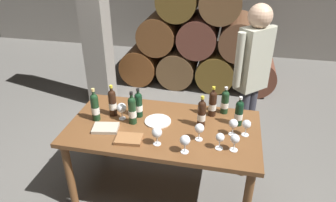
{
  "coord_description": "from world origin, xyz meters",
  "views": [
    {
      "loc": [
        0.52,
        -2.24,
        2.3
      ],
      "look_at": [
        0.0,
        0.2,
        0.91
      ],
      "focal_mm": 33.06,
      "sensor_mm": 36.0,
      "label": 1
    }
  ],
  "objects_px": {
    "wine_bottle_3": "(239,113)",
    "tasting_notebook": "(106,128)",
    "wine_bottle_0": "(225,102)",
    "wine_bottle_2": "(95,107)",
    "wine_glass_5": "(122,108)",
    "dining_table": "(163,135)",
    "wine_glass_2": "(199,129)",
    "wine_glass_3": "(233,124)",
    "wine_glass_7": "(220,138)",
    "leather_ledger": "(129,139)",
    "wine_bottle_6": "(213,103)",
    "sommelier_presenting": "(252,71)",
    "wine_bottle_1": "(139,104)",
    "wine_bottle_7": "(202,113)",
    "wine_glass_0": "(235,139)",
    "wine_glass_1": "(247,125)",
    "wine_glass_6": "(185,141)",
    "wine_bottle_4": "(132,110)",
    "wine_bottle_5": "(112,102)",
    "wine_glass_4": "(157,133)",
    "serving_plate": "(158,121)"
  },
  "relations": [
    {
      "from": "wine_bottle_6",
      "to": "wine_glass_6",
      "type": "bearing_deg",
      "value": -104.86
    },
    {
      "from": "sommelier_presenting",
      "to": "wine_bottle_1",
      "type": "bearing_deg",
      "value": -148.39
    },
    {
      "from": "wine_glass_4",
      "to": "wine_glass_7",
      "type": "relative_size",
      "value": 1.1
    },
    {
      "from": "wine_glass_1",
      "to": "sommelier_presenting",
      "type": "xyz_separation_m",
      "value": [
        0.04,
        0.73,
        0.18
      ]
    },
    {
      "from": "wine_bottle_6",
      "to": "wine_bottle_7",
      "type": "bearing_deg",
      "value": -111.05
    },
    {
      "from": "serving_plate",
      "to": "sommelier_presenting",
      "type": "height_order",
      "value": "sommelier_presenting"
    },
    {
      "from": "wine_glass_5",
      "to": "wine_glass_7",
      "type": "relative_size",
      "value": 1.13
    },
    {
      "from": "wine_bottle_4",
      "to": "wine_glass_4",
      "type": "relative_size",
      "value": 1.98
    },
    {
      "from": "dining_table",
      "to": "wine_glass_6",
      "type": "distance_m",
      "value": 0.45
    },
    {
      "from": "wine_glass_3",
      "to": "wine_glass_0",
      "type": "bearing_deg",
      "value": -85.07
    },
    {
      "from": "wine_bottle_7",
      "to": "wine_glass_6",
      "type": "bearing_deg",
      "value": -101.53
    },
    {
      "from": "dining_table",
      "to": "wine_bottle_0",
      "type": "bearing_deg",
      "value": 34.39
    },
    {
      "from": "wine_glass_2",
      "to": "wine_glass_7",
      "type": "bearing_deg",
      "value": -26.48
    },
    {
      "from": "wine_glass_0",
      "to": "wine_bottle_6",
      "type": "bearing_deg",
      "value": 113.62
    },
    {
      "from": "wine_bottle_0",
      "to": "wine_glass_7",
      "type": "relative_size",
      "value": 1.87
    },
    {
      "from": "wine_bottle_6",
      "to": "wine_glass_3",
      "type": "height_order",
      "value": "wine_bottle_6"
    },
    {
      "from": "dining_table",
      "to": "sommelier_presenting",
      "type": "distance_m",
      "value": 1.13
    },
    {
      "from": "wine_bottle_0",
      "to": "wine_bottle_2",
      "type": "bearing_deg",
      "value": -161.96
    },
    {
      "from": "wine_bottle_5",
      "to": "wine_glass_1",
      "type": "bearing_deg",
      "value": -3.72
    },
    {
      "from": "wine_bottle_7",
      "to": "wine_glass_2",
      "type": "height_order",
      "value": "wine_bottle_7"
    },
    {
      "from": "wine_bottle_0",
      "to": "wine_glass_5",
      "type": "height_order",
      "value": "wine_bottle_0"
    },
    {
      "from": "wine_glass_7",
      "to": "leather_ledger",
      "type": "distance_m",
      "value": 0.75
    },
    {
      "from": "wine_bottle_3",
      "to": "tasting_notebook",
      "type": "relative_size",
      "value": 1.28
    },
    {
      "from": "wine_glass_7",
      "to": "leather_ledger",
      "type": "bearing_deg",
      "value": -176.3
    },
    {
      "from": "wine_bottle_4",
      "to": "tasting_notebook",
      "type": "xyz_separation_m",
      "value": [
        -0.2,
        -0.16,
        -0.12
      ]
    },
    {
      "from": "wine_bottle_1",
      "to": "leather_ledger",
      "type": "distance_m",
      "value": 0.41
    },
    {
      "from": "wine_glass_0",
      "to": "wine_glass_4",
      "type": "relative_size",
      "value": 0.93
    },
    {
      "from": "wine_bottle_4",
      "to": "wine_glass_3",
      "type": "height_order",
      "value": "wine_bottle_4"
    },
    {
      "from": "wine_bottle_3",
      "to": "wine_glass_5",
      "type": "distance_m",
      "value": 1.06
    },
    {
      "from": "dining_table",
      "to": "wine_bottle_0",
      "type": "distance_m",
      "value": 0.66
    },
    {
      "from": "wine_glass_7",
      "to": "wine_glass_2",
      "type": "bearing_deg",
      "value": 153.52
    },
    {
      "from": "dining_table",
      "to": "wine_glass_4",
      "type": "distance_m",
      "value": 0.34
    },
    {
      "from": "dining_table",
      "to": "wine_bottle_5",
      "type": "distance_m",
      "value": 0.56
    },
    {
      "from": "wine_bottle_0",
      "to": "sommelier_presenting",
      "type": "distance_m",
      "value": 0.49
    },
    {
      "from": "wine_bottle_0",
      "to": "wine_bottle_7",
      "type": "xyz_separation_m",
      "value": [
        -0.19,
        -0.28,
        0.01
      ]
    },
    {
      "from": "wine_bottle_0",
      "to": "wine_bottle_6",
      "type": "xyz_separation_m",
      "value": [
        -0.11,
        -0.07,
        0.01
      ]
    },
    {
      "from": "leather_ledger",
      "to": "wine_glass_2",
      "type": "bearing_deg",
      "value": 8.07
    },
    {
      "from": "wine_glass_1",
      "to": "tasting_notebook",
      "type": "xyz_separation_m",
      "value": [
        -1.2,
        -0.17,
        -0.09
      ]
    },
    {
      "from": "tasting_notebook",
      "to": "leather_ledger",
      "type": "xyz_separation_m",
      "value": [
        0.25,
        -0.11,
        0.0
      ]
    },
    {
      "from": "wine_glass_1",
      "to": "wine_glass_7",
      "type": "relative_size",
      "value": 1.03
    },
    {
      "from": "wine_glass_0",
      "to": "serving_plate",
      "type": "relative_size",
      "value": 0.62
    },
    {
      "from": "wine_glass_2",
      "to": "wine_glass_4",
      "type": "xyz_separation_m",
      "value": [
        -0.33,
        -0.13,
        0.0
      ]
    },
    {
      "from": "wine_glass_1",
      "to": "wine_glass_6",
      "type": "bearing_deg",
      "value": -144.25
    },
    {
      "from": "wine_bottle_2",
      "to": "wine_bottle_5",
      "type": "relative_size",
      "value": 1.03
    },
    {
      "from": "wine_bottle_6",
      "to": "sommelier_presenting",
      "type": "xyz_separation_m",
      "value": [
        0.35,
        0.47,
        0.15
      ]
    },
    {
      "from": "wine_glass_7",
      "to": "tasting_notebook",
      "type": "height_order",
      "value": "wine_glass_7"
    },
    {
      "from": "wine_bottle_2",
      "to": "wine_glass_5",
      "type": "xyz_separation_m",
      "value": [
        0.23,
        0.06,
        -0.02
      ]
    },
    {
      "from": "wine_glass_2",
      "to": "wine_glass_3",
      "type": "distance_m",
      "value": 0.3
    },
    {
      "from": "wine_bottle_7",
      "to": "wine_glass_0",
      "type": "distance_m",
      "value": 0.42
    },
    {
      "from": "wine_bottle_0",
      "to": "wine_bottle_6",
      "type": "bearing_deg",
      "value": -147.1
    }
  ]
}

